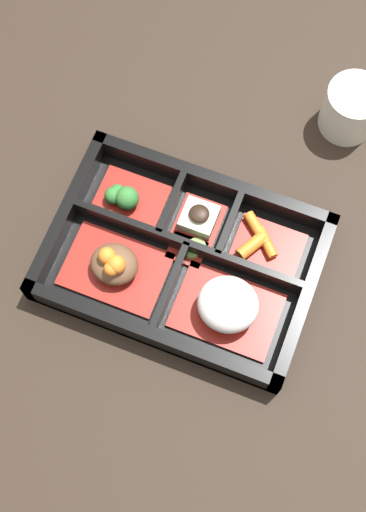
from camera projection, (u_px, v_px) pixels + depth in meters
The scene contains 10 objects.
ground_plane at pixel (183, 263), 0.85m from camera, with size 3.00×3.00×0.00m, color black.
bento_base at pixel (183, 262), 0.85m from camera, with size 0.31×0.22×0.01m.
bento_rim at pixel (184, 255), 0.83m from camera, with size 0.31×0.22×0.04m.
bowl_rice at pixel (228, 306), 0.80m from camera, with size 0.12×0.08×0.05m.
bowl_stew at pixel (114, 266), 0.82m from camera, with size 0.12×0.08×0.05m.
bowl_carrots at pixel (263, 243), 0.84m from camera, with size 0.08×0.06×0.02m.
bowl_tofu at pixel (200, 219), 0.85m from camera, with size 0.05×0.06×0.03m.
bowl_greens at pixel (125, 197), 0.86m from camera, with size 0.08×0.06×0.03m.
bowl_pickles at pixel (191, 250), 0.84m from camera, with size 0.04×0.04×0.01m.
tea_cup at pixel (351, 108), 0.88m from camera, with size 0.07×0.07×0.07m.
Camera 1 is at (-0.10, 0.26, 0.81)m, focal length 50.00 mm.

